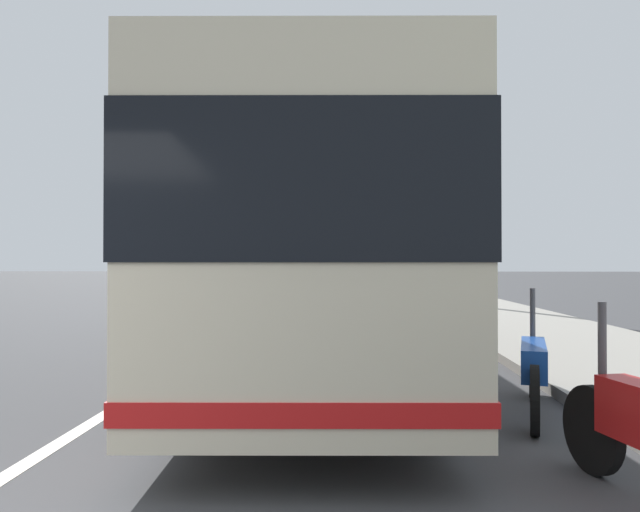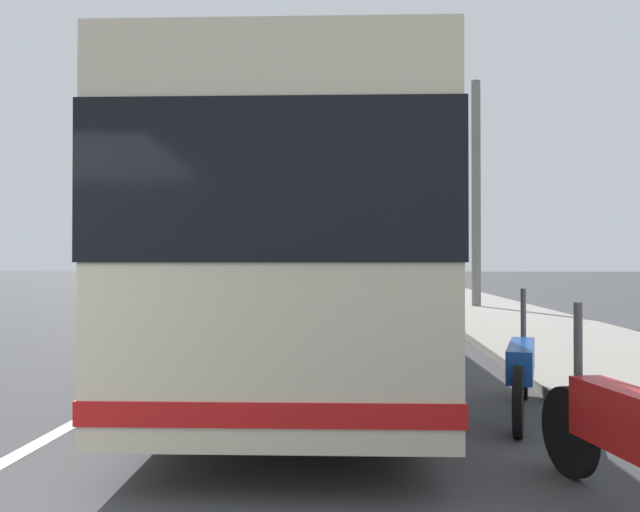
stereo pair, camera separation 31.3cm
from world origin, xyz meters
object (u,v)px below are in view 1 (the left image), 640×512
(car_oncoming, at_px, (263,279))
(coach_bus, at_px, (315,250))
(car_behind_bus, at_px, (345,283))
(utility_pole, at_px, (468,196))
(motorcycle_nearest_curb, at_px, (534,368))
(car_ahead_same_lane, at_px, (347,275))
(car_far_distant, at_px, (348,277))

(car_oncoming, bearing_deg, coach_bus, 9.66)
(car_behind_bus, height_order, utility_pole, utility_pole)
(motorcycle_nearest_curb, bearing_deg, utility_pole, 7.66)
(coach_bus, bearing_deg, car_ahead_same_lane, -3.24)
(coach_bus, relative_size, motorcycle_nearest_curb, 5.58)
(car_behind_bus, bearing_deg, car_ahead_same_lane, -1.31)
(motorcycle_nearest_curb, distance_m, car_behind_bus, 19.85)
(motorcycle_nearest_curb, xyz_separation_m, car_oncoming, (26.03, 6.50, 0.25))
(car_ahead_same_lane, bearing_deg, car_behind_bus, 178.05)
(utility_pole, bearing_deg, motorcycle_nearest_curb, 171.52)
(motorcycle_nearest_curb, xyz_separation_m, car_far_distant, (32.92, 1.96, 0.20))
(car_ahead_same_lane, bearing_deg, car_far_distant, 178.59)
(car_ahead_same_lane, distance_m, car_far_distant, 5.52)
(car_oncoming, bearing_deg, car_far_distant, 146.11)
(coach_bus, relative_size, utility_pole, 1.62)
(utility_pole, bearing_deg, coach_bus, 156.53)
(coach_bus, relative_size, car_behind_bus, 2.92)
(car_far_distant, xyz_separation_m, car_oncoming, (-6.89, 4.54, 0.05))
(coach_bus, height_order, utility_pole, utility_pole)
(car_ahead_same_lane, bearing_deg, car_oncoming, 158.28)
(car_far_distant, bearing_deg, utility_pole, -165.33)
(coach_bus, bearing_deg, car_behind_bus, -3.91)
(motorcycle_nearest_curb, relative_size, utility_pole, 0.29)
(car_ahead_same_lane, relative_size, car_far_distant, 1.15)
(coach_bus, distance_m, car_oncoming, 22.91)
(car_ahead_same_lane, relative_size, car_behind_bus, 1.09)
(car_ahead_same_lane, height_order, car_oncoming, car_oncoming)
(car_behind_bus, xyz_separation_m, car_oncoming, (6.28, 4.45, 0.04))
(coach_bus, bearing_deg, utility_pole, -25.95)
(car_ahead_same_lane, bearing_deg, motorcycle_nearest_curb, -178.80)
(coach_bus, bearing_deg, car_oncoming, 7.70)
(car_behind_bus, xyz_separation_m, car_far_distant, (13.18, -0.09, -0.01))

